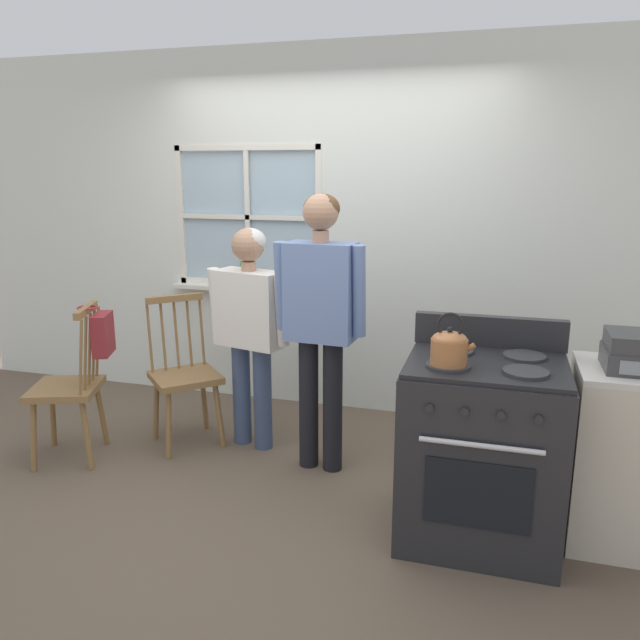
{
  "coord_description": "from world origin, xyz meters",
  "views": [
    {
      "loc": [
        1.2,
        -3.12,
        1.82
      ],
      "look_at": [
        0.25,
        0.13,
        1.0
      ],
      "focal_mm": 35.0,
      "sensor_mm": 36.0,
      "label": 1
    }
  ],
  "objects": [
    {
      "name": "wall_back",
      "position": [
        0.04,
        1.4,
        1.34
      ],
      "size": [
        6.4,
        0.16,
        2.7
      ],
      "color": "silver",
      "rests_on": "ground_plane"
    },
    {
      "name": "kettle",
      "position": [
        1.0,
        -0.29,
        1.02
      ],
      "size": [
        0.21,
        0.17,
        0.25
      ],
      "color": "#A86638",
      "rests_on": "stove"
    },
    {
      "name": "handbag",
      "position": [
        -1.15,
        0.1,
        0.83
      ],
      "size": [
        0.23,
        0.24,
        0.31
      ],
      "color": "maroon",
      "rests_on": "chair_by_window"
    },
    {
      "name": "potted_plant",
      "position": [
        -0.75,
        1.31,
        0.99
      ],
      "size": [
        0.13,
        0.13,
        0.22
      ],
      "color": "#935B3D",
      "rests_on": "wall_back"
    },
    {
      "name": "stove",
      "position": [
        1.17,
        -0.16,
        0.47
      ],
      "size": [
        0.76,
        0.68,
        1.08
      ],
      "color": "#232326",
      "rests_on": "ground_plane"
    },
    {
      "name": "chair_by_window",
      "position": [
        -1.37,
        0.02,
        0.47
      ],
      "size": [
        0.52,
        0.53,
        1.0
      ],
      "rotation": [
        0.0,
        0.0,
        -1.22
      ],
      "color": "olive",
      "rests_on": "ground_plane"
    },
    {
      "name": "person_teen_center",
      "position": [
        0.2,
        0.34,
        1.03
      ],
      "size": [
        0.56,
        0.24,
        1.69
      ],
      "rotation": [
        0.0,
        0.0,
        -0.06
      ],
      "color": "black",
      "rests_on": "ground_plane"
    },
    {
      "name": "person_elderly_left",
      "position": [
        -0.33,
        0.52,
        0.9
      ],
      "size": [
        0.61,
        0.32,
        1.46
      ],
      "rotation": [
        0.0,
        0.0,
        -0.25
      ],
      "color": "#384766",
      "rests_on": "ground_plane"
    },
    {
      "name": "ground_plane",
      "position": [
        0.0,
        0.0,
        0.0
      ],
      "size": [
        16.0,
        16.0,
        0.0
      ],
      "primitive_type": "plane",
      "color": "brown"
    },
    {
      "name": "chair_near_wall",
      "position": [
        -0.78,
        0.44,
        0.47
      ],
      "size": [
        0.58,
        0.58,
        1.0
      ],
      "rotation": [
        0.0,
        0.0,
        0.78
      ],
      "color": "olive",
      "rests_on": "ground_plane"
    },
    {
      "name": "side_counter",
      "position": [
        1.87,
        0.0,
        0.45
      ],
      "size": [
        0.55,
        0.5,
        0.9
      ],
      "color": "beige",
      "rests_on": "ground_plane"
    }
  ]
}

